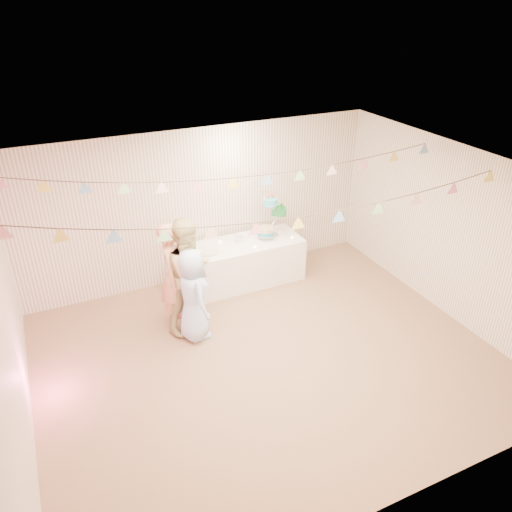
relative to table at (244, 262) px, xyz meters
name	(u,v)px	position (x,y,z in m)	size (l,w,h in m)	color
floor	(267,357)	(-0.54, -2.00, -0.37)	(6.00, 6.00, 0.00)	#836147
ceiling	(270,177)	(-0.54, -2.00, 2.23)	(6.00, 6.00, 0.00)	white
back_wall	(202,206)	(-0.54, 0.50, 0.93)	(6.00, 6.00, 0.00)	white
front_wall	(399,412)	(-0.54, -4.50, 0.93)	(6.00, 6.00, 0.00)	white
left_wall	(7,339)	(-3.54, -2.00, 0.93)	(5.00, 5.00, 0.00)	white
right_wall	(451,232)	(2.46, -2.00, 0.93)	(5.00, 5.00, 0.00)	white
table	(244,262)	(0.00, 0.00, 0.00)	(1.97, 0.79, 0.74)	white
cake_stand	(272,216)	(0.55, 0.05, 0.74)	(0.64, 0.38, 0.72)	silver
cake_bottom	(266,233)	(0.40, -0.01, 0.47)	(0.31, 0.31, 0.15)	teal
cake_middle	(279,212)	(0.73, 0.14, 0.74)	(0.27, 0.27, 0.22)	#1B7E39
cake_top_tier	(270,202)	(0.49, 0.02, 1.01)	(0.25, 0.25, 0.19)	#40B4CB
platter	(208,251)	(-0.65, -0.05, 0.39)	(0.36, 0.36, 0.02)	white
posy	(240,237)	(-0.05, 0.05, 0.47)	(0.15, 0.15, 0.17)	white
person_adult_a	(175,276)	(-1.40, -0.70, 0.45)	(0.60, 0.39, 1.65)	tan
person_adult_b	(190,275)	(-1.21, -0.84, 0.50)	(0.85, 0.66, 1.74)	tan
person_child	(193,295)	(-1.26, -1.10, 0.33)	(0.68, 0.44, 1.40)	#B4D0FF
bunting_back	(233,170)	(-0.54, -0.90, 1.98)	(5.60, 1.10, 0.40)	pink
bunting_front	(278,206)	(-0.54, -2.20, 1.95)	(5.60, 0.90, 0.36)	#72A5E5
tealight_0	(201,255)	(-0.80, -0.15, 0.38)	(0.04, 0.04, 0.03)	#FFD88C
tealight_1	(220,242)	(-0.35, 0.18, 0.38)	(0.04, 0.04, 0.03)	#FFD88C
tealight_2	(255,246)	(0.10, -0.22, 0.38)	(0.04, 0.04, 0.03)	#FFD88C
tealight_3	(257,233)	(0.35, 0.22, 0.38)	(0.04, 0.04, 0.03)	#FFD88C
tealight_4	(292,237)	(0.82, -0.18, 0.38)	(0.04, 0.04, 0.03)	#FFD88C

